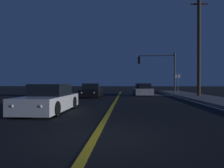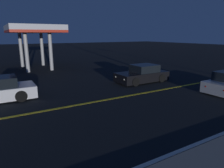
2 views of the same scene
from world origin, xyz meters
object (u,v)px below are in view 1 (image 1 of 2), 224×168
at_px(car_far_approaching_black, 91,91).
at_px(traffic_signal_near_right, 160,66).
at_px(car_mid_block_white, 49,99).
at_px(utility_pole_right, 199,42).
at_px(car_distant_tail_silver, 143,90).
at_px(street_sign_corner, 178,81).

distance_m(car_far_approaching_black, traffic_signal_near_right, 10.17).
xyz_separation_m(car_mid_block_white, utility_pole_right, (10.90, 10.92, 4.88)).
bearing_deg(utility_pole_right, car_mid_block_white, -134.96).
bearing_deg(traffic_signal_near_right, car_mid_block_white, 63.66).
bearing_deg(car_mid_block_white, traffic_signal_near_right, -116.23).
distance_m(car_distant_tail_silver, utility_pole_right, 7.60).
height_order(car_mid_block_white, car_distant_tail_silver, same).
height_order(car_far_approaching_black, street_sign_corner, street_sign_corner).
bearing_deg(utility_pole_right, street_sign_corner, 119.17).
relative_size(car_distant_tail_silver, utility_pole_right, 0.40).
bearing_deg(car_far_approaching_black, street_sign_corner, -161.47).
distance_m(traffic_signal_near_right, street_sign_corner, 3.70).
bearing_deg(street_sign_corner, car_far_approaching_black, -160.86).
relative_size(car_mid_block_white, street_sign_corner, 1.94).
height_order(traffic_signal_near_right, street_sign_corner, traffic_signal_near_right).
bearing_deg(street_sign_corner, traffic_signal_near_right, 117.70).
distance_m(car_far_approaching_black, utility_pole_right, 11.64).
relative_size(car_distant_tail_silver, street_sign_corner, 1.77).
bearing_deg(utility_pole_right, traffic_signal_near_right, 118.40).
relative_size(car_far_approaching_black, utility_pole_right, 0.40).
bearing_deg(traffic_signal_near_right, car_far_approaching_black, 37.88).
bearing_deg(car_mid_block_white, street_sign_corner, -125.18).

